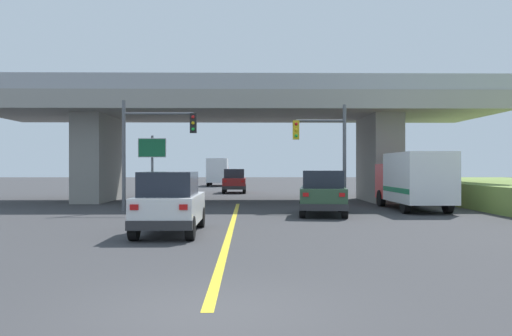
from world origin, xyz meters
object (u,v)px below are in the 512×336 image
box_truck (414,180)px  suv_crossing (323,193)px  suv_lead (170,203)px  sedan_oncoming (234,181)px  highway_sign (152,154)px  semi_truck_distant (218,172)px  traffic_signal_nearside (327,145)px  traffic_signal_farside (149,140)px

box_truck → suv_crossing: bearing=-151.9°
suv_lead → sedan_oncoming: size_ratio=1.01×
suv_crossing → box_truck: box_truck is taller
highway_sign → semi_truck_distant: bearing=86.1°
suv_crossing → traffic_signal_nearside: bearing=85.2°
traffic_signal_farside → semi_truck_distant: traffic_signal_farside is taller
traffic_signal_nearside → semi_truck_distant: traffic_signal_nearside is taller
traffic_signal_farside → semi_truck_distant: size_ratio=0.85×
box_truck → semi_truck_distant: (-11.90, 34.58, 0.11)m
sedan_oncoming → traffic_signal_farside: (-3.70, -18.53, 2.51)m
sedan_oncoming → semi_truck_distant: bearing=98.1°
box_truck → highway_sign: highway_sign is taller
traffic_signal_nearside → suv_lead: bearing=-124.4°
box_truck → traffic_signal_nearside: traffic_signal_nearside is taller
suv_crossing → highway_sign: bearing=149.1°
suv_lead → traffic_signal_farside: (-2.33, 8.78, 2.51)m
suv_crossing → traffic_signal_nearside: (0.62, 2.96, 2.31)m
traffic_signal_farside → semi_truck_distant: bearing=87.8°
box_truck → sedan_oncoming: box_truck is taller
traffic_signal_nearside → sedan_oncoming: bearing=106.3°
traffic_signal_nearside → highway_sign: 10.44m
box_truck → highway_sign: size_ratio=1.65×
suv_lead → box_truck: bearing=40.3°
box_truck → traffic_signal_farside: size_ratio=1.22×
suv_crossing → semi_truck_distant: bearing=107.5°
highway_sign → box_truck: bearing=-17.2°
semi_truck_distant → traffic_signal_farside: bearing=-92.2°
box_truck → traffic_signal_nearside: 4.72m
highway_sign → sedan_oncoming: bearing=72.1°
suv_lead → suv_crossing: 8.86m
traffic_signal_nearside → semi_truck_distant: 35.14m
semi_truck_distant → highway_sign: bearing=-93.9°
box_truck → sedan_oncoming: size_ratio=1.48×
highway_sign → semi_truck_distant: highway_sign is taller
semi_truck_distant → box_truck: bearing=-71.0°
traffic_signal_farside → highway_sign: 4.90m
suv_crossing → sedan_oncoming: bearing=109.4°
sedan_oncoming → highway_sign: 14.55m
suv_lead → sedan_oncoming: bearing=87.1°
highway_sign → traffic_signal_nearside: bearing=-22.8°
sedan_oncoming → highway_sign: highway_sign is taller
box_truck → traffic_signal_nearside: (-4.36, 0.30, 1.78)m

